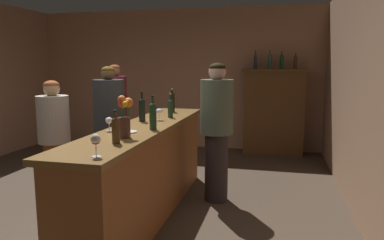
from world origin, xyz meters
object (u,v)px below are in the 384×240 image
at_px(wine_bottle_riesling, 142,108).
at_px(patron_by_cabinet, 116,114).
at_px(wine_glass_front, 159,111).
at_px(flower_arrangement, 125,116).
at_px(display_bottle_midright, 295,62).
at_px(wine_bottle_syrah, 170,107).
at_px(patron_redhead, 110,127).
at_px(bar_counter, 145,171).
at_px(wine_bottle_malbec, 153,115).
at_px(display_bottle_midleft, 270,60).
at_px(display_bottle_center, 282,61).
at_px(wine_glass_rear, 109,121).
at_px(bartender, 217,127).
at_px(display_bottle_left, 255,61).
at_px(wine_bottle_rose, 172,101).
at_px(cheese_plate, 130,132).
at_px(patron_in_navy, 54,138).
at_px(wine_glass_mid, 96,141).
at_px(display_cabinet, 274,110).
at_px(wine_bottle_merlot, 116,129).

bearing_deg(wine_bottle_riesling, patron_by_cabinet, 126.37).
bearing_deg(wine_glass_front, flower_arrangement, -88.39).
distance_m(wine_glass_front, display_bottle_midright, 3.38).
height_order(wine_bottle_syrah, patron_redhead, patron_redhead).
bearing_deg(wine_glass_front, bar_counter, -97.30).
distance_m(wine_bottle_malbec, wine_bottle_syrah, 0.85).
distance_m(display_bottle_midleft, display_bottle_center, 0.21).
height_order(wine_bottle_syrah, wine_glass_rear, wine_bottle_syrah).
xyz_separation_m(patron_by_cabinet, bartender, (1.71, -0.83, 0.00)).
bearing_deg(patron_by_cabinet, patron_redhead, -35.58).
xyz_separation_m(wine_bottle_syrah, display_bottle_left, (0.85, 2.66, 0.59)).
bearing_deg(wine_bottle_rose, bar_counter, -88.87).
relative_size(wine_bottle_riesling, cheese_plate, 2.35).
relative_size(wine_bottle_malbec, patron_redhead, 0.21).
xyz_separation_m(wine_bottle_riesling, display_bottle_midleft, (1.33, 3.03, 0.57)).
distance_m(display_bottle_midleft, patron_in_navy, 4.08).
relative_size(wine_bottle_rose, wine_bottle_syrah, 1.07).
xyz_separation_m(wine_glass_mid, bartender, (0.52, 2.00, -0.22)).
xyz_separation_m(wine_glass_mid, display_bottle_left, (0.80, 4.61, 0.60)).
xyz_separation_m(wine_glass_mid, flower_arrangement, (-0.08, 0.68, 0.08)).
bearing_deg(display_cabinet, display_bottle_midright, -0.00).
bearing_deg(display_bottle_midright, patron_redhead, -130.29).
height_order(flower_arrangement, bartender, bartender).
bearing_deg(wine_glass_mid, patron_redhead, 113.73).
xyz_separation_m(wine_bottle_merlot, display_bottle_center, (1.33, 4.17, 0.59)).
height_order(display_bottle_midright, patron_redhead, display_bottle_midright).
height_order(display_bottle_center, patron_in_navy, display_bottle_center).
bearing_deg(wine_glass_rear, wine_bottle_malbec, 24.29).
xyz_separation_m(wine_bottle_rose, flower_arrangement, (0.10, -1.79, 0.05)).
height_order(wine_bottle_merlot, wine_glass_front, wine_bottle_merlot).
distance_m(wine_bottle_syrah, bartender, 0.61).
bearing_deg(wine_bottle_merlot, display_bottle_midright, 69.42).
bearing_deg(flower_arrangement, cheese_plate, 103.94).
height_order(flower_arrangement, display_bottle_left, display_bottle_left).
relative_size(display_cabinet, wine_glass_mid, 9.71).
distance_m(flower_arrangement, display_bottle_left, 4.06).
relative_size(wine_glass_mid, display_bottle_midleft, 0.47).
bearing_deg(wine_bottle_malbec, bartender, 61.08).
bearing_deg(wine_bottle_merlot, display_cabinet, 73.78).
relative_size(wine_bottle_rose, display_bottle_center, 0.98).
bearing_deg(bar_counter, display_bottle_midleft, 69.55).
height_order(wine_bottle_rose, flower_arrangement, flower_arrangement).
bearing_deg(wine_bottle_merlot, wine_bottle_rose, 93.58).
distance_m(wine_glass_front, display_bottle_center, 3.27).
height_order(wine_bottle_malbec, cheese_plate, wine_bottle_malbec).
bearing_deg(display_bottle_midright, flower_arrangement, -112.12).
bearing_deg(wine_glass_mid, wine_bottle_riesling, 99.82).
xyz_separation_m(wine_bottle_merlot, display_bottle_midleft, (1.11, 4.17, 0.60)).
xyz_separation_m(wine_glass_mid, patron_in_navy, (-1.32, 1.42, -0.33)).
height_order(wine_glass_mid, display_bottle_midright, display_bottle_midright).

